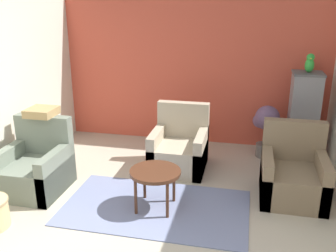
# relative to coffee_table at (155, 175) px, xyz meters

# --- Properties ---
(wall_back_accent) EXTENTS (4.43, 0.06, 2.50)m
(wall_back_accent) POSITION_rel_coffee_table_xyz_m (0.05, 2.31, 0.82)
(wall_back_accent) COLOR #C64C38
(wall_back_accent) RESTS_ON ground_plane
(wall_left) EXTENTS (0.06, 3.69, 2.50)m
(wall_left) POSITION_rel_coffee_table_xyz_m (-2.13, 0.44, 0.82)
(wall_left) COLOR beige
(wall_left) RESTS_ON ground_plane
(area_rug) EXTENTS (2.16, 1.24, 0.01)m
(area_rug) POSITION_rel_coffee_table_xyz_m (-0.00, 0.00, -0.42)
(area_rug) COLOR slate
(area_rug) RESTS_ON ground_plane
(coffee_table) EXTENTS (0.59, 0.59, 0.48)m
(coffee_table) POSITION_rel_coffee_table_xyz_m (0.00, 0.00, 0.00)
(coffee_table) COLOR #472819
(coffee_table) RESTS_ON ground_plane
(armchair_left) EXTENTS (0.76, 0.80, 0.90)m
(armchair_left) POSITION_rel_coffee_table_xyz_m (-1.60, 0.12, -0.15)
(armchair_left) COLOR slate
(armchair_left) RESTS_ON ground_plane
(armchair_right) EXTENTS (0.76, 0.80, 0.90)m
(armchair_right) POSITION_rel_coffee_table_xyz_m (1.57, 0.62, -0.15)
(armchair_right) COLOR #7A664C
(armchair_right) RESTS_ON ground_plane
(armchair_middle) EXTENTS (0.76, 0.80, 0.90)m
(armchair_middle) POSITION_rel_coffee_table_xyz_m (0.06, 1.16, -0.15)
(armchair_middle) COLOR tan
(armchair_middle) RESTS_ON ground_plane
(birdcage) EXTENTS (0.47, 0.47, 1.34)m
(birdcage) POSITION_rel_coffee_table_xyz_m (1.79, 1.84, 0.23)
(birdcage) COLOR #555559
(birdcage) RESTS_ON ground_plane
(parrot) EXTENTS (0.13, 0.23, 0.27)m
(parrot) POSITION_rel_coffee_table_xyz_m (1.79, 1.84, 1.04)
(parrot) COLOR green
(parrot) RESTS_ON birdcage
(potted_plant) EXTENTS (0.41, 0.37, 0.81)m
(potted_plant) POSITION_rel_coffee_table_xyz_m (1.28, 1.85, 0.09)
(potted_plant) COLOR #66605B
(potted_plant) RESTS_ON ground_plane
(throw_pillow) EXTENTS (0.35, 0.35, 0.10)m
(throw_pillow) POSITION_rel_coffee_table_xyz_m (-1.60, 0.41, 0.52)
(throw_pillow) COLOR tan
(throw_pillow) RESTS_ON armchair_left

